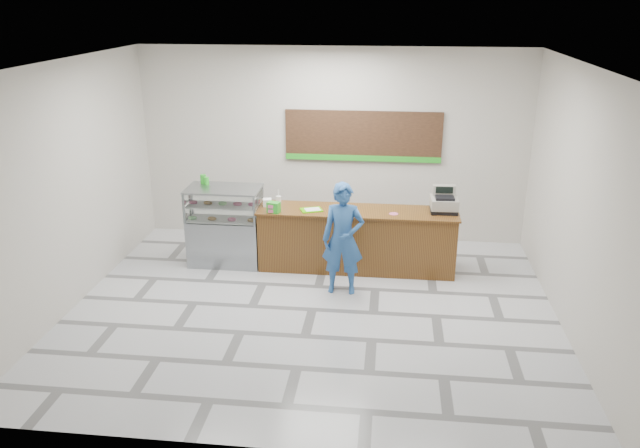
# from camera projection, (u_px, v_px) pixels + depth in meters

# --- Properties ---
(floor) EXTENTS (7.00, 7.00, 0.00)m
(floor) POSITION_uv_depth(u_px,v_px,m) (312.00, 310.00, 9.10)
(floor) COLOR silver
(floor) RESTS_ON ground
(back_wall) EXTENTS (7.00, 0.00, 7.00)m
(back_wall) POSITION_uv_depth(u_px,v_px,m) (333.00, 146.00, 11.29)
(back_wall) COLOR beige
(back_wall) RESTS_ON floor
(ceiling) EXTENTS (7.00, 7.00, 0.00)m
(ceiling) POSITION_uv_depth(u_px,v_px,m) (311.00, 64.00, 7.89)
(ceiling) COLOR silver
(ceiling) RESTS_ON back_wall
(sales_counter) EXTENTS (3.26, 0.76, 1.03)m
(sales_counter) POSITION_uv_depth(u_px,v_px,m) (357.00, 239.00, 10.31)
(sales_counter) COLOR brown
(sales_counter) RESTS_ON floor
(display_case) EXTENTS (1.22, 0.72, 1.33)m
(display_case) POSITION_uv_depth(u_px,v_px,m) (225.00, 225.00, 10.49)
(display_case) COLOR gray
(display_case) RESTS_ON floor
(menu_board) EXTENTS (2.80, 0.06, 0.90)m
(menu_board) POSITION_uv_depth(u_px,v_px,m) (363.00, 137.00, 11.13)
(menu_board) COLOR black
(menu_board) RESTS_ON back_wall
(cash_register) EXTENTS (0.44, 0.47, 0.40)m
(cash_register) POSITION_uv_depth(u_px,v_px,m) (444.00, 202.00, 10.03)
(cash_register) COLOR black
(cash_register) RESTS_ON sales_counter
(card_terminal) EXTENTS (0.10, 0.18, 0.04)m
(card_terminal) POSITION_uv_depth(u_px,v_px,m) (433.00, 213.00, 9.94)
(card_terminal) COLOR black
(card_terminal) RESTS_ON sales_counter
(serving_tray) EXTENTS (0.40, 0.35, 0.02)m
(serving_tray) POSITION_uv_depth(u_px,v_px,m) (311.00, 210.00, 10.11)
(serving_tray) COLOR #4BC800
(serving_tray) RESTS_ON sales_counter
(napkin_box) EXTENTS (0.16, 0.16, 0.12)m
(napkin_box) POSITION_uv_depth(u_px,v_px,m) (267.00, 202.00, 10.32)
(napkin_box) COLOR white
(napkin_box) RESTS_ON sales_counter
(straw_cup) EXTENTS (0.09, 0.09, 0.13)m
(straw_cup) POSITION_uv_depth(u_px,v_px,m) (279.00, 200.00, 10.42)
(straw_cup) COLOR silver
(straw_cup) RESTS_ON sales_counter
(promo_box) EXTENTS (0.22, 0.18, 0.17)m
(promo_box) POSITION_uv_depth(u_px,v_px,m) (274.00, 207.00, 9.99)
(promo_box) COLOR green
(promo_box) RESTS_ON sales_counter
(donut_decal) EXTENTS (0.15, 0.15, 0.00)m
(donut_decal) POSITION_uv_depth(u_px,v_px,m) (394.00, 214.00, 9.95)
(donut_decal) COLOR #D05984
(donut_decal) RESTS_ON sales_counter
(green_cup_left) EXTENTS (0.10, 0.10, 0.15)m
(green_cup_left) POSITION_uv_depth(u_px,v_px,m) (203.00, 179.00, 10.49)
(green_cup_left) COLOR green
(green_cup_left) RESTS_ON display_case
(green_cup_right) EXTENTS (0.08, 0.08, 0.13)m
(green_cup_right) POSITION_uv_depth(u_px,v_px,m) (207.00, 181.00, 10.42)
(green_cup_right) COLOR green
(green_cup_right) RESTS_ON display_case
(customer) EXTENTS (0.63, 0.42, 1.73)m
(customer) POSITION_uv_depth(u_px,v_px,m) (343.00, 239.00, 9.38)
(customer) COLOR #275595
(customer) RESTS_ON floor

